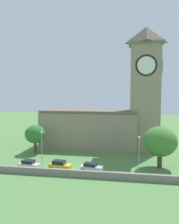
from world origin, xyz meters
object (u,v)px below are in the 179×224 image
at_px(car_yellow, 60,165).
at_px(church, 112,112).
at_px(streetlamp_central, 139,148).
at_px(tree_by_tower, 160,142).
at_px(car_silver, 91,167).
at_px(tree_riverside_east, 35,134).
at_px(car_white, 29,165).
at_px(streetlamp_west_mid, 42,143).

bearing_deg(car_yellow, church, 67.51).
relative_size(church, streetlamp_central, 4.52).
relative_size(car_yellow, tree_by_tower, 0.54).
xyz_separation_m(car_silver, tree_riverside_east, (-15.80, 11.20, 3.86)).
height_order(church, car_white, church).
height_order(car_yellow, car_silver, car_yellow).
relative_size(church, streetlamp_west_mid, 4.46).
relative_size(streetlamp_central, tree_riverside_east, 1.00).
bearing_deg(streetlamp_central, tree_by_tower, 42.04).
height_order(car_white, tree_riverside_east, tree_riverside_east).
bearing_deg(streetlamp_west_mid, church, 53.76).
bearing_deg(car_yellow, streetlamp_central, 4.27).
bearing_deg(tree_riverside_east, church, 25.83).
bearing_deg(church, streetlamp_central, -70.69).
bearing_deg(tree_riverside_east, streetlamp_central, -22.64).
relative_size(church, car_white, 7.19).
xyz_separation_m(car_silver, tree_by_tower, (13.03, 4.64, 4.48)).
bearing_deg(church, streetlamp_west_mid, -126.24).
bearing_deg(tree_riverside_east, streetlamp_west_mid, -60.22).
bearing_deg(car_white, tree_by_tower, 12.02).
bearing_deg(car_silver, car_white, -176.56).
distance_m(car_silver, streetlamp_central, 9.71).
bearing_deg(streetlamp_central, streetlamp_west_mid, 175.95).
distance_m(church, streetlamp_west_mid, 22.41).
bearing_deg(car_silver, tree_riverside_east, 144.66).
xyz_separation_m(church, tree_riverside_east, (-18.02, -8.72, -4.97)).
xyz_separation_m(car_white, tree_by_tower, (25.25, 5.38, 4.40)).
relative_size(car_silver, streetlamp_west_mid, 0.63).
height_order(car_yellow, tree_riverside_east, tree_riverside_east).
distance_m(car_white, car_yellow, 6.13).
distance_m(church, car_yellow, 23.47).
distance_m(church, tree_riverside_east, 20.62).
bearing_deg(car_white, streetlamp_west_mid, 63.23).
relative_size(streetlamp_west_mid, tree_by_tower, 0.85).
xyz_separation_m(church, tree_by_tower, (10.80, -15.28, -4.35)).
xyz_separation_m(car_yellow, streetlamp_central, (15.00, 1.12, 3.70)).
xyz_separation_m(tree_by_tower, tree_riverside_east, (-28.82, 6.56, -0.62)).
bearing_deg(car_yellow, tree_by_tower, 14.23).
xyz_separation_m(car_white, car_silver, (12.23, 0.74, -0.08)).
xyz_separation_m(car_silver, streetlamp_central, (8.88, 0.91, 3.82)).
relative_size(car_white, streetlamp_central, 0.63).
bearing_deg(car_yellow, car_white, -175.11).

